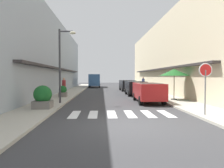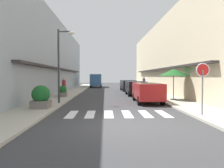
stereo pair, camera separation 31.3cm
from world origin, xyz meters
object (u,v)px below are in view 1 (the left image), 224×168
parked_car_near (148,90)px  planter_midblock (63,91)px  parked_car_mid (135,86)px  parked_car_far (127,84)px  delivery_van (95,80)px  pedestrian_walking_near (64,86)px  cafe_umbrella (174,72)px  planter_corner (43,97)px  pedestrian_walking_far (143,84)px  street_lamp (63,58)px  round_street_sign (205,75)px

parked_car_near → planter_midblock: size_ratio=4.35×
parked_car_mid → parked_car_far: same height
delivery_van → pedestrian_walking_near: delivery_van is taller
cafe_umbrella → planter_midblock: 9.75m
parked_car_mid → planter_corner: bearing=-126.6°
cafe_umbrella → planter_corner: size_ratio=1.85×
pedestrian_walking_near → pedestrian_walking_far: 10.47m
street_lamp → planter_corner: (-0.71, -2.42, -2.50)m
round_street_sign → planter_midblock: round_street_sign is taller
delivery_van → round_street_sign: (6.26, -28.81, 0.60)m
planter_midblock → parked_car_mid: bearing=19.7°
round_street_sign → pedestrian_walking_near: size_ratio=1.43×
street_lamp → pedestrian_walking_far: (7.80, 10.86, -2.17)m
parked_car_mid → planter_corner: size_ratio=3.08×
round_street_sign → pedestrian_walking_near: round_street_sign is taller
parked_car_mid → delivery_van: (-4.78, 17.07, 0.48)m
parked_car_mid → pedestrian_walking_far: 4.37m
planter_midblock → cafe_umbrella: bearing=-16.0°
parked_car_mid → planter_midblock: (-6.96, -2.50, -0.31)m
parked_car_mid → round_street_sign: round_street_sign is taller
parked_car_mid → pedestrian_walking_far: (1.65, 4.05, 0.16)m
parked_car_mid → planter_corner: (-6.87, -9.23, -0.16)m
planter_corner → planter_midblock: (-0.09, 6.74, -0.14)m
round_street_sign → parked_car_mid: bearing=97.2°
parked_car_near → parked_car_mid: 6.07m
round_street_sign → pedestrian_walking_far: size_ratio=1.37×
street_lamp → pedestrian_walking_far: street_lamp is taller
parked_car_mid → pedestrian_walking_near: size_ratio=2.36×
planter_corner → parked_car_near: bearing=24.7°
round_street_sign → pedestrian_walking_far: 15.81m
delivery_van → pedestrian_walking_far: bearing=-63.7°
delivery_van → pedestrian_walking_far: size_ratio=3.00×
planter_corner → pedestrian_walking_far: 15.78m
pedestrian_walking_near → planter_corner: bearing=83.0°
parked_car_near → delivery_van: bearing=101.7°
parked_car_far → pedestrian_walking_far: size_ratio=2.51×
delivery_van → street_lamp: size_ratio=1.06×
planter_corner → pedestrian_walking_far: (8.51, 13.28, 0.32)m
parked_car_mid → planter_midblock: 7.40m
parked_car_near → cafe_umbrella: (2.28, 0.92, 1.35)m
planter_corner → parked_car_mid: bearing=53.4°
pedestrian_walking_far → pedestrian_walking_near: bearing=98.6°
round_street_sign → street_lamp: (-7.64, 4.92, 1.25)m
parked_car_mid → pedestrian_walking_far: pedestrian_walking_far is taller
street_lamp → planter_corner: size_ratio=3.86×
cafe_umbrella → pedestrian_walking_near: bearing=160.6°
parked_car_far → round_street_sign: size_ratio=1.84×
planter_midblock → pedestrian_walking_near: size_ratio=0.59×
cafe_umbrella → planter_corner: (-9.15, -4.09, -1.52)m
round_street_sign → pedestrian_walking_far: bearing=89.4°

